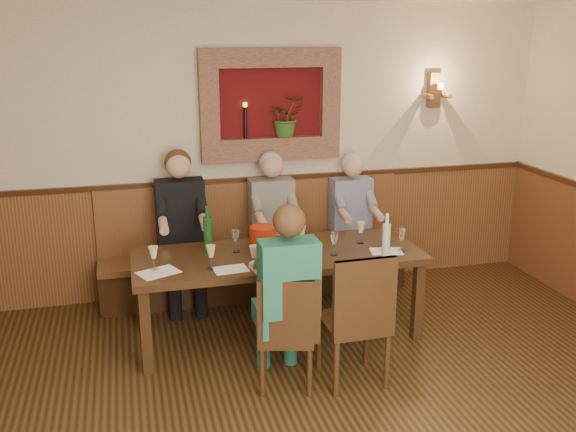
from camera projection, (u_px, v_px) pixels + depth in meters
name	position (u px, v px, depth m)	size (l,w,h in m)	color
room_shell	(361.00, 162.00, 3.31)	(6.04, 6.04, 2.82)	#C7B696
wainscoting	(354.00, 385.00, 3.68)	(6.02, 6.02, 1.15)	brown
wall_niche	(275.00, 110.00, 6.13)	(1.36, 0.30, 1.06)	#520B0D
wall_sconce	(435.00, 91.00, 6.47)	(0.25, 0.20, 0.35)	brown
dining_table	(278.00, 261.00, 5.37)	(2.40, 0.90, 0.75)	black
bench	(256.00, 262.00, 6.35)	(3.00, 0.45, 1.11)	#381E0F
chair_near_left	(286.00, 353.00, 4.70)	(0.49, 0.49, 0.90)	black
chair_near_right	(354.00, 344.00, 4.76)	(0.47, 0.47, 1.04)	black
person_bench_left	(183.00, 243.00, 5.99)	(0.45, 0.55, 1.49)	black
person_bench_mid	(274.00, 239.00, 6.21)	(0.42, 0.52, 1.43)	#4F4A48
person_bench_right	(353.00, 235.00, 6.41)	(0.40, 0.49, 1.38)	navy
person_chair_front	(286.00, 311.00, 4.64)	(0.41, 0.51, 1.41)	#194757
spittoon_bucket	(263.00, 241.00, 5.28)	(0.21, 0.21, 0.24)	red
wine_bottle_green_a	(296.00, 234.00, 5.34)	(0.08, 0.08, 0.38)	#19471E
wine_bottle_green_b	(208.00, 233.00, 5.33)	(0.09, 0.09, 0.40)	#19471E
water_bottle	(386.00, 239.00, 5.25)	(0.08, 0.08, 0.36)	silver
tasting_sheet_a	(158.00, 272.00, 4.92)	(0.30, 0.21, 0.00)	white
tasting_sheet_b	(294.00, 261.00, 5.15)	(0.28, 0.20, 0.00)	white
tasting_sheet_c	(386.00, 251.00, 5.39)	(0.26, 0.19, 0.00)	white
tasting_sheet_d	(231.00, 269.00, 4.98)	(0.26, 0.19, 0.00)	white
wine_glass_0	(211.00, 257.00, 4.97)	(0.08, 0.08, 0.19)	#DDC584
wine_glass_1	(334.00, 244.00, 5.28)	(0.08, 0.08, 0.19)	white
wine_glass_2	(236.00, 241.00, 5.35)	(0.08, 0.08, 0.19)	white
wine_glass_3	(154.00, 258.00, 4.95)	(0.08, 0.08, 0.19)	#DDC584
wine_glass_4	(302.00, 237.00, 5.45)	(0.08, 0.08, 0.19)	#DDC584
wine_glass_5	(254.00, 258.00, 4.96)	(0.08, 0.08, 0.19)	#DDC584
wine_glass_6	(402.00, 240.00, 5.37)	(0.08, 0.08, 0.19)	white
wine_glass_7	(361.00, 233.00, 5.57)	(0.08, 0.08, 0.19)	#DDC584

